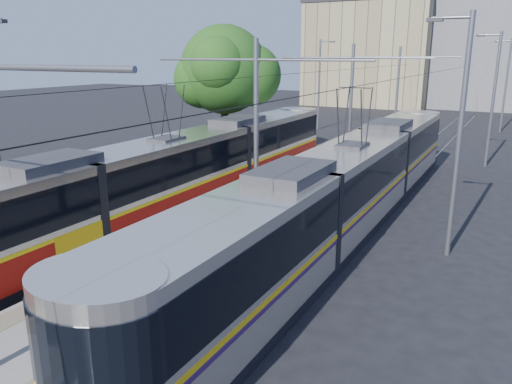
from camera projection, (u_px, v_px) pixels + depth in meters
The scene contains 13 objects.
ground at pixel (121, 303), 13.91m from camera, with size 160.00×160.00×0.00m, color black.
platform at pixel (331, 174), 28.30m from camera, with size 4.00×50.00×0.30m, color gray.
tactile_strip_left at pixel (307, 168), 28.92m from camera, with size 0.70×50.00×0.01m, color gray.
tactile_strip_right at pixel (356, 174), 27.60m from camera, with size 0.70×50.00×0.01m, color gray.
rails at pixel (331, 176), 28.34m from camera, with size 8.71×70.00×0.03m.
tram_left at pixel (168, 177), 20.94m from camera, with size 2.43×29.16×5.50m.
tram_right at pixel (350, 183), 19.47m from camera, with size 2.43×28.29×5.50m.
catenary at pixel (315, 100), 24.72m from camera, with size 9.20×70.00×7.00m.
street_lamps at pixel (356, 97), 30.62m from camera, with size 15.18×38.22×8.00m.
shelter at pixel (325, 163), 25.06m from camera, with size 0.63×0.98×2.11m.
tree at pixel (231, 71), 29.91m from camera, with size 5.81×5.37×8.44m.
building_left at pixel (373, 53), 67.59m from camera, with size 16.32×12.24×13.61m.
building_centre at pixel (505, 49), 63.54m from camera, with size 18.36×14.28×14.66m.
Camera 1 is at (9.29, -9.29, 6.70)m, focal length 35.00 mm.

